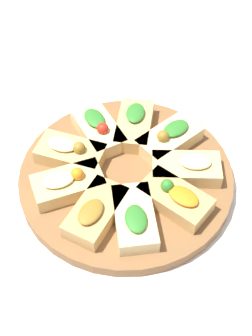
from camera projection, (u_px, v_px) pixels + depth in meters
ground_plane at (126, 181)px, 0.89m from camera, size 3.00×3.00×0.00m
serving_board at (126, 177)px, 0.88m from camera, size 0.40×0.40×0.02m
focaccia_slice_0 at (134, 218)px, 0.79m from camera, size 0.11×0.14×0.04m
focaccia_slice_1 at (175, 198)px, 0.81m from camera, size 0.11×0.14×0.05m
focaccia_slice_2 at (187, 168)px, 0.86m from camera, size 0.14×0.12×0.04m
focaccia_slice_3 at (169, 139)px, 0.90m from camera, size 0.14×0.09×0.05m
focaccia_slice_4 at (134, 125)px, 0.93m from camera, size 0.13×0.14×0.04m
focaccia_slice_5 at (100, 129)px, 0.92m from camera, size 0.07×0.13×0.05m
focaccia_slice_6 at (71, 153)px, 0.88m from camera, size 0.13×0.14×0.05m
focaccia_slice_7 at (68, 184)px, 0.83m from camera, size 0.13×0.08×0.05m
focaccia_slice_8 at (96, 212)px, 0.80m from camera, size 0.14×0.12×0.04m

